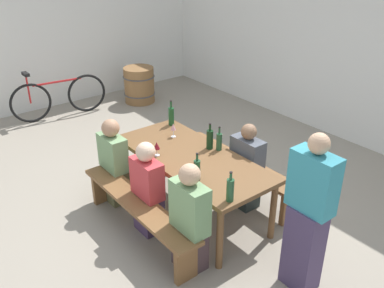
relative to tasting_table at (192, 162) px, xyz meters
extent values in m
plane|color=gray|center=(0.00, 0.00, -0.67)|extent=(24.00, 24.00, 0.00)
cube|color=silver|center=(0.00, 3.25, 0.93)|extent=(14.00, 0.20, 3.20)
cube|color=silver|center=(-4.45, 0.00, 0.93)|extent=(0.20, 6.90, 3.20)
cube|color=brown|center=(0.00, 0.00, 0.05)|extent=(1.99, 0.87, 0.05)
cylinder|color=brown|center=(-0.91, -0.38, -0.32)|extent=(0.07, 0.07, 0.70)
cylinder|color=brown|center=(0.91, -0.38, -0.32)|extent=(0.07, 0.07, 0.70)
cylinder|color=brown|center=(-0.91, 0.38, -0.32)|extent=(0.07, 0.07, 0.70)
cylinder|color=brown|center=(0.91, 0.38, -0.32)|extent=(0.07, 0.07, 0.70)
cube|color=brown|center=(0.00, -0.74, -0.24)|extent=(1.89, 0.30, 0.04)
cube|color=brown|center=(-0.84, -0.74, -0.47)|extent=(0.06, 0.24, 0.41)
cube|color=brown|center=(0.84, -0.74, -0.47)|extent=(0.06, 0.24, 0.41)
cube|color=brown|center=(0.00, 0.74, -0.24)|extent=(1.89, 0.30, 0.04)
cube|color=brown|center=(-0.84, 0.74, -0.47)|extent=(0.06, 0.24, 0.41)
cube|color=brown|center=(0.84, 0.74, -0.47)|extent=(0.06, 0.24, 0.41)
cylinder|color=#234C2D|center=(0.07, 0.34, 0.18)|extent=(0.07, 0.07, 0.20)
cylinder|color=#234C2D|center=(0.07, 0.34, 0.32)|extent=(0.02, 0.02, 0.08)
cylinder|color=black|center=(0.07, 0.34, 0.36)|extent=(0.03, 0.03, 0.01)
cylinder|color=#194723|center=(-0.84, 0.32, 0.19)|extent=(0.07, 0.07, 0.23)
cylinder|color=#194723|center=(-0.84, 0.32, 0.35)|extent=(0.03, 0.03, 0.09)
cylinder|color=black|center=(-0.84, 0.32, 0.41)|extent=(0.03, 0.03, 0.01)
cylinder|color=#234C2D|center=(0.44, -0.28, 0.19)|extent=(0.07, 0.07, 0.22)
cylinder|color=#234C2D|center=(0.44, -0.28, 0.34)|extent=(0.02, 0.02, 0.07)
cylinder|color=black|center=(0.44, -0.28, 0.38)|extent=(0.03, 0.03, 0.01)
cylinder|color=#234C2D|center=(0.91, -0.27, 0.19)|extent=(0.07, 0.07, 0.23)
cylinder|color=#234C2D|center=(0.91, -0.27, 0.34)|extent=(0.03, 0.03, 0.07)
cylinder|color=black|center=(0.91, -0.27, 0.38)|extent=(0.03, 0.03, 0.01)
cylinder|color=#143319|center=(-0.02, 0.28, 0.19)|extent=(0.08, 0.08, 0.22)
cylinder|color=#143319|center=(-0.02, 0.28, 0.34)|extent=(0.03, 0.03, 0.08)
cylinder|color=black|center=(-0.02, 0.28, 0.39)|extent=(0.03, 0.03, 0.01)
cylinder|color=silver|center=(-0.53, 0.13, 0.08)|extent=(0.06, 0.06, 0.01)
cylinder|color=silver|center=(-0.53, 0.13, 0.13)|extent=(0.01, 0.01, 0.09)
cone|color=#D18C93|center=(-0.53, 0.13, 0.21)|extent=(0.07, 0.07, 0.08)
cylinder|color=silver|center=(-0.25, -0.30, 0.08)|extent=(0.06, 0.06, 0.01)
cylinder|color=silver|center=(-0.25, -0.30, 0.12)|extent=(0.01, 0.01, 0.08)
cone|color=maroon|center=(-0.25, -0.30, 0.20)|extent=(0.07, 0.07, 0.08)
cube|color=brown|center=(-0.77, -0.59, -0.45)|extent=(0.30, 0.24, 0.45)
cube|color=#729966|center=(-0.77, -0.59, -0.01)|extent=(0.41, 0.20, 0.43)
sphere|color=#A87A5B|center=(-0.77, -0.59, 0.31)|extent=(0.21, 0.21, 0.21)
cube|color=#43304E|center=(-0.02, -0.59, -0.45)|extent=(0.29, 0.24, 0.45)
cube|color=#C6383D|center=(-0.02, -0.59, -0.01)|extent=(0.39, 0.20, 0.43)
sphere|color=beige|center=(-0.02, -0.59, 0.31)|extent=(0.21, 0.21, 0.21)
cube|color=#443133|center=(0.71, -0.59, -0.45)|extent=(0.30, 0.24, 0.45)
cube|color=#729966|center=(0.71, -0.59, 0.03)|extent=(0.41, 0.20, 0.51)
sphere|color=tan|center=(0.71, -0.59, 0.38)|extent=(0.20, 0.20, 0.20)
cube|color=#283333|center=(0.29, 0.59, -0.45)|extent=(0.30, 0.24, 0.45)
cube|color=#4C515B|center=(0.29, 0.59, 0.00)|extent=(0.40, 0.20, 0.45)
sphere|color=#846047|center=(0.29, 0.59, 0.31)|extent=(0.18, 0.18, 0.18)
cube|color=#463759|center=(1.54, 0.08, -0.25)|extent=(0.31, 0.24, 0.85)
cube|color=teal|center=(1.54, 0.08, 0.45)|extent=(0.41, 0.20, 0.54)
sphere|color=tan|center=(1.54, 0.08, 0.81)|extent=(0.18, 0.18, 0.18)
cylinder|color=olive|center=(-3.52, 1.46, -0.33)|extent=(0.58, 0.58, 0.68)
torus|color=#4C4C51|center=(-3.52, 1.46, -0.16)|extent=(0.61, 0.61, 0.02)
torus|color=#4C4C51|center=(-3.52, 1.46, -0.50)|extent=(0.61, 0.61, 0.02)
torus|color=black|center=(-3.69, 0.44, -0.32)|extent=(0.13, 0.70, 0.70)
torus|color=black|center=(-3.82, -0.55, -0.32)|extent=(0.13, 0.70, 0.70)
cylinder|color=#B21E1E|center=(-3.75, -0.05, -0.02)|extent=(0.14, 0.84, 0.04)
cylinder|color=#B21E1E|center=(-3.82, -0.55, -0.07)|extent=(0.03, 0.03, 0.50)
cube|color=black|center=(-3.82, -0.55, 0.20)|extent=(0.20, 0.08, 0.05)
camera|label=1|loc=(3.28, -2.58, 2.32)|focal=39.53mm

